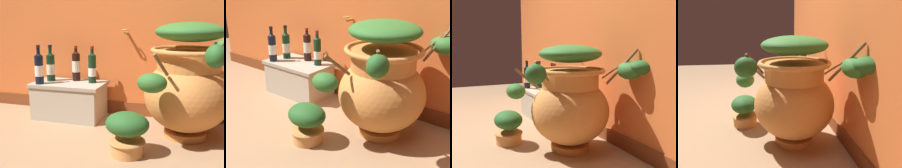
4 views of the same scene
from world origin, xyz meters
The scene contains 9 objects.
ground_plane centered at (0.00, 0.00, 0.00)m, with size 7.00×7.00×0.00m, color #9E7A56.
back_wall centered at (0.00, 1.20, 1.29)m, with size 4.40×0.33×2.60m.
terracotta_urn centered at (0.45, 0.70, 0.44)m, with size 0.80×1.00×0.89m.
stone_ledge centered at (-0.63, 0.87, 0.18)m, with size 0.66×0.39×0.33m.
wine_bottle_left centered at (-0.83, 0.90, 0.48)m, with size 0.08×0.08×0.34m.
wine_bottle_middle centered at (-0.60, 0.98, 0.48)m, with size 0.08×0.08×0.33m.
wine_bottle_right centered at (-0.86, 0.75, 0.48)m, with size 0.08×0.08×0.35m.
wine_bottle_back centered at (-0.42, 0.93, 0.48)m, with size 0.07×0.07×0.34m.
potted_shrub centered at (0.08, 0.26, 0.16)m, with size 0.30×0.25×0.30m.
Camera 3 is at (2.40, -0.32, 0.89)m, focal length 43.29 mm.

